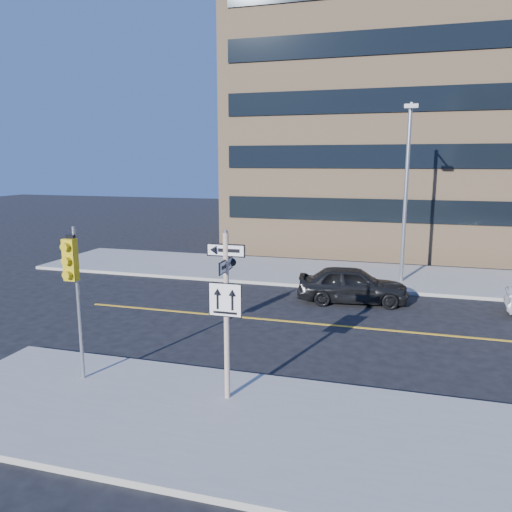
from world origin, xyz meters
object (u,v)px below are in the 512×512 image
(streetlight_a, at_px, (406,183))
(parked_car_a, at_px, (352,285))
(traffic_signal, at_px, (72,272))
(sign_pole, at_px, (226,306))

(streetlight_a, bearing_deg, parked_car_a, -118.40)
(traffic_signal, height_order, parked_car_a, traffic_signal)
(sign_pole, distance_m, streetlight_a, 14.05)
(traffic_signal, distance_m, parked_car_a, 11.77)
(parked_car_a, xyz_separation_m, streetlight_a, (1.94, 3.59, 4.00))
(parked_car_a, height_order, streetlight_a, streetlight_a)
(parked_car_a, bearing_deg, traffic_signal, 141.34)
(traffic_signal, bearing_deg, streetlight_a, 59.20)
(parked_car_a, bearing_deg, streetlight_a, -35.41)
(sign_pole, xyz_separation_m, streetlight_a, (4.00, 13.27, 2.32))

